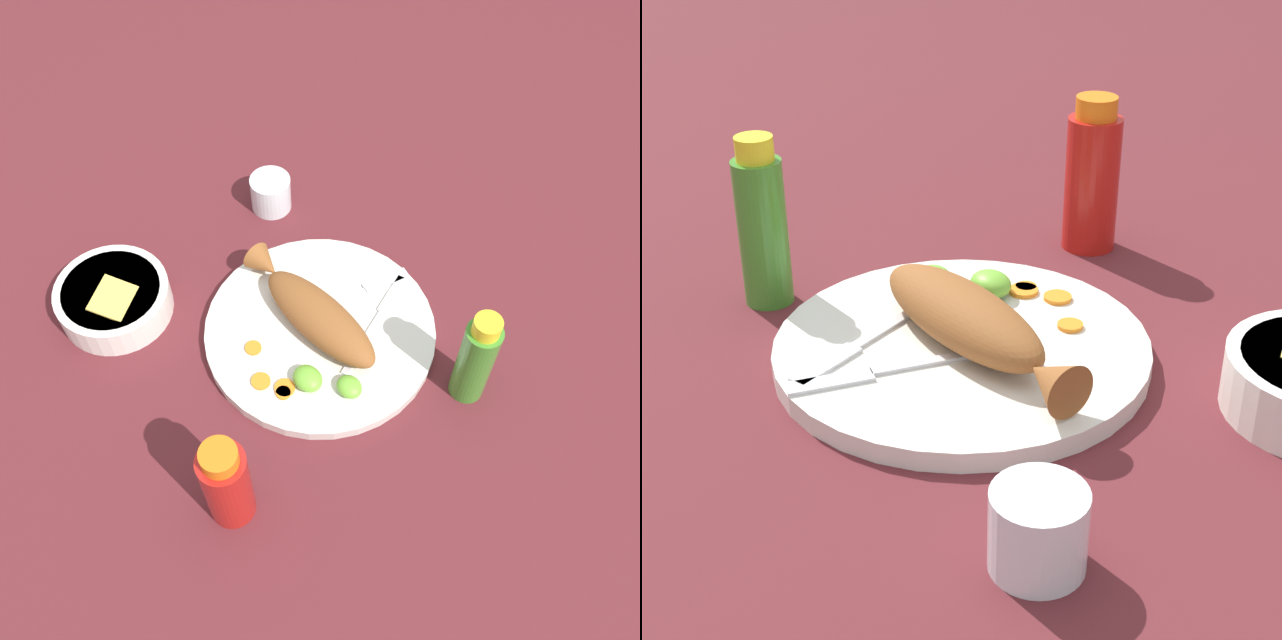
% 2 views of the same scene
% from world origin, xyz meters
% --- Properties ---
extents(ground_plane, '(4.00, 4.00, 0.00)m').
position_xyz_m(ground_plane, '(0.00, 0.00, 0.00)').
color(ground_plane, '#561E23').
extents(main_plate, '(0.32, 0.32, 0.02)m').
position_xyz_m(main_plate, '(0.00, 0.00, 0.01)').
color(main_plate, silver).
rests_on(main_plate, ground_plane).
extents(fried_fish, '(0.25, 0.08, 0.05)m').
position_xyz_m(fried_fish, '(-0.01, -0.00, 0.04)').
color(fried_fish, brown).
rests_on(fried_fish, main_plate).
extents(fork_near, '(0.06, 0.18, 0.00)m').
position_xyz_m(fork_near, '(-0.01, 0.08, 0.02)').
color(fork_near, silver).
rests_on(fork_near, main_plate).
extents(fork_far, '(0.08, 0.18, 0.00)m').
position_xyz_m(fork_far, '(0.04, 0.07, 0.02)').
color(fork_far, silver).
rests_on(fork_far, main_plate).
extents(carrot_slice_near, '(0.02, 0.02, 0.00)m').
position_xyz_m(carrot_slice_near, '(-0.03, -0.09, 0.02)').
color(carrot_slice_near, orange).
rests_on(carrot_slice_near, main_plate).
extents(carrot_slice_mid, '(0.03, 0.03, 0.00)m').
position_xyz_m(carrot_slice_mid, '(0.01, -0.12, 0.02)').
color(carrot_slice_mid, orange).
rests_on(carrot_slice_mid, main_plate).
extents(carrot_slice_far, '(0.03, 0.03, 0.00)m').
position_xyz_m(carrot_slice_far, '(0.04, -0.10, 0.02)').
color(carrot_slice_far, orange).
rests_on(carrot_slice_far, main_plate).
extents(carrot_slice_extra, '(0.02, 0.02, 0.00)m').
position_xyz_m(carrot_slice_extra, '(0.05, -0.10, 0.02)').
color(carrot_slice_extra, orange).
rests_on(carrot_slice_extra, main_plate).
extents(lime_wedge_main, '(0.04, 0.04, 0.02)m').
position_xyz_m(lime_wedge_main, '(0.06, -0.07, 0.03)').
color(lime_wedge_main, '#6BB233').
rests_on(lime_wedge_main, main_plate).
extents(lime_wedge_side, '(0.04, 0.03, 0.02)m').
position_xyz_m(lime_wedge_side, '(0.10, -0.03, 0.03)').
color(lime_wedge_side, '#6BB233').
rests_on(lime_wedge_side, main_plate).
extents(hot_sauce_bottle_red, '(0.06, 0.06, 0.16)m').
position_xyz_m(hot_sauce_bottle_red, '(0.12, -0.24, 0.08)').
color(hot_sauce_bottle_red, '#B21914').
rests_on(hot_sauce_bottle_red, ground_plane).
extents(hot_sauce_bottle_green, '(0.05, 0.05, 0.16)m').
position_xyz_m(hot_sauce_bottle_green, '(0.19, 0.09, 0.08)').
color(hot_sauce_bottle_green, '#3D8428').
rests_on(hot_sauce_bottle_green, ground_plane).
extents(salt_cup, '(0.06, 0.06, 0.06)m').
position_xyz_m(salt_cup, '(-0.24, 0.10, 0.03)').
color(salt_cup, silver).
rests_on(salt_cup, ground_plane).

